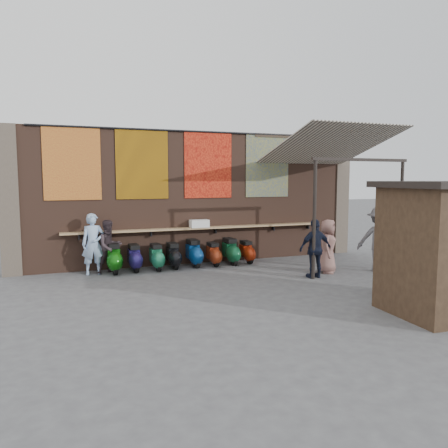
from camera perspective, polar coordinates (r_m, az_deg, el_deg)
name	(u,v)px	position (r m, az deg, el deg)	size (l,w,h in m)	color
ground	(229,281)	(11.20, 0.68, -7.39)	(70.00, 70.00, 0.00)	#474749
brick_wall	(197,198)	(13.46, -3.57, 3.45)	(10.00, 0.40, 4.00)	brown
pier_left	(9,201)	(12.89, -26.23, 2.74)	(0.50, 0.50, 4.00)	#4C4238
pier_right	(339,195)	(15.81, 14.74, 3.64)	(0.50, 0.50, 4.00)	#4C4238
eating_counter	(201,228)	(13.17, -3.06, -0.53)	(8.00, 0.32, 0.05)	#9E7A51
shelf_box	(199,224)	(13.11, -3.25, 0.05)	(0.56, 0.30, 0.23)	white
tapestry_redgold	(72,163)	(12.62, -19.22, 7.51)	(1.50, 0.02, 2.00)	maroon
tapestry_sun	(142,164)	(12.82, -10.63, 7.71)	(1.50, 0.02, 2.00)	orange
tapestry_orange	(208,165)	(13.33, -2.07, 7.73)	(1.50, 0.02, 2.00)	red
tapestry_multi	(267,166)	(14.11, 5.70, 7.61)	(1.50, 0.02, 2.00)	navy
hang_rail	(199,132)	(13.30, -3.32, 11.97)	(0.06, 0.06, 9.50)	black
scooter_stool_0	(114,258)	(12.37, -14.20, -4.36)	(0.39, 0.86, 0.82)	#0E590C
scooter_stool_1	(134,258)	(12.51, -11.61, -4.37)	(0.35, 0.78, 0.74)	#1D1550
scooter_stool_2	(156,257)	(12.55, -8.81, -4.30)	(0.35, 0.77, 0.73)	#1C714C
scooter_stool_3	(173,256)	(12.72, -6.66, -4.14)	(0.35, 0.77, 0.73)	black
scooter_stool_4	(194,253)	(12.89, -3.96, -3.83)	(0.38, 0.83, 0.79)	navy
scooter_stool_5	(213,254)	(13.02, -1.39, -3.97)	(0.32, 0.72, 0.68)	maroon
scooter_stool_6	(231,251)	(13.22, 0.87, -3.60)	(0.37, 0.82, 0.78)	#0D4527
scooter_stool_7	(247,252)	(13.46, 2.99, -3.66)	(0.32, 0.71, 0.67)	#98220B
diner_left	(93,244)	(12.28, -16.72, -2.52)	(0.60, 0.40, 1.66)	#96B3DA
diner_right	(109,247)	(12.33, -14.73, -2.87)	(0.71, 0.56, 1.47)	#30252A
shopper_navy	(315,249)	(11.61, 11.84, -3.16)	(0.90, 0.38, 1.54)	black
shopper_grey	(379,239)	(12.91, 19.60, -1.87)	(1.17, 0.67, 1.81)	#5E5C62
shopper_tan	(328,246)	(12.30, 13.38, -2.85)	(0.72, 0.47, 1.48)	#8A5F58
stall_sign	(419,219)	(9.96, 24.13, 0.63)	(1.20, 0.04, 0.50)	gold
stall_shelf	(417,260)	(10.07, 23.92, -4.31)	(1.85, 0.10, 0.06)	#473321
awning_canvas	(328,146)	(13.39, 13.49, 9.93)	(3.20, 3.40, 0.03)	beige
awning_ledger	(301,137)	(14.76, 9.97, 11.17)	(3.30, 0.08, 0.12)	#33261C
awning_header	(361,160)	(12.15, 17.48, 8.01)	(3.00, 0.08, 0.08)	black
awning_post_left	(314,219)	(11.38, 11.71, 0.61)	(0.09, 0.09, 3.10)	black
awning_post_right	(401,216)	(13.10, 22.07, 0.98)	(0.09, 0.09, 3.10)	black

